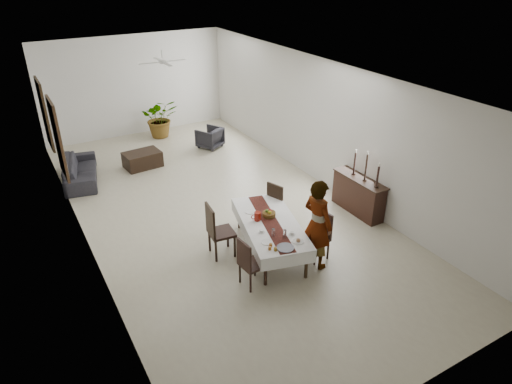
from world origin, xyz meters
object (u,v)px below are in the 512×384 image
object	(u,v)px
red_pitcher	(257,216)
sofa	(80,170)
woman	(318,224)
dining_table_top	(270,223)
sideboard_body	(358,196)

from	to	relation	value
red_pitcher	sofa	world-z (taller)	red_pitcher
red_pitcher	woman	size ratio (longest dim) A/B	0.10
dining_table_top	sofa	distance (m)	5.94
dining_table_top	woman	xyz separation A→B (m)	(0.54, -0.82, 0.26)
woman	red_pitcher	bearing A→B (deg)	25.07
dining_table_top	sideboard_body	xyz separation A→B (m)	(2.61, 0.33, -0.23)
red_pitcher	dining_table_top	bearing A→B (deg)	-45.61
sideboard_body	sofa	bearing A→B (deg)	136.64
woman	dining_table_top	bearing A→B (deg)	22.70
sideboard_body	sofa	xyz separation A→B (m)	(-5.27, 4.97, -0.13)
sofa	dining_table_top	bearing A→B (deg)	-141.51
sofa	red_pitcher	bearing A→B (deg)	-142.31
woman	sofa	xyz separation A→B (m)	(-3.19, 6.13, -0.61)
dining_table_top	sofa	world-z (taller)	dining_table_top
dining_table_top	sideboard_body	size ratio (longest dim) A/B	1.53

